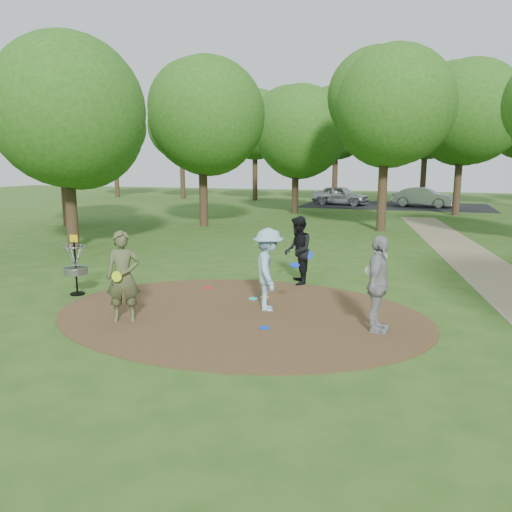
% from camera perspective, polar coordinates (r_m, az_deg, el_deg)
% --- Properties ---
extents(ground, '(100.00, 100.00, 0.00)m').
position_cam_1_polar(ground, '(11.17, -1.90, -6.65)').
color(ground, '#2D5119').
rests_on(ground, ground).
extents(dirt_clearing, '(8.40, 8.40, 0.02)m').
position_cam_1_polar(dirt_clearing, '(11.16, -1.90, -6.60)').
color(dirt_clearing, '#47301C').
rests_on(dirt_clearing, ground).
extents(parking_lot, '(14.00, 8.00, 0.01)m').
position_cam_1_polar(parking_lot, '(40.20, 15.55, 5.57)').
color(parking_lot, black).
rests_on(parking_lot, ground).
extents(player_observer_with_disc, '(0.83, 0.71, 1.93)m').
position_cam_1_polar(player_observer_with_disc, '(10.80, -14.93, -2.30)').
color(player_observer_with_disc, '#4E5632').
rests_on(player_observer_with_disc, ground).
extents(player_throwing_with_disc, '(1.31, 1.38, 1.88)m').
position_cam_1_polar(player_throwing_with_disc, '(11.23, 1.42, -1.58)').
color(player_throwing_with_disc, '#90C1D7').
rests_on(player_throwing_with_disc, ground).
extents(player_walking_with_disc, '(0.94, 1.08, 1.88)m').
position_cam_1_polar(player_walking_with_disc, '(13.70, 4.80, 0.62)').
color(player_walking_with_disc, black).
rests_on(player_walking_with_disc, ground).
extents(player_waiting_with_disc, '(0.60, 1.18, 1.94)m').
position_cam_1_polar(player_waiting_with_disc, '(10.07, 13.78, -3.17)').
color(player_waiting_with_disc, '#969799').
rests_on(player_waiting_with_disc, ground).
extents(disc_ground_cyan, '(0.22, 0.22, 0.02)m').
position_cam_1_polar(disc_ground_cyan, '(12.28, -0.31, -4.88)').
color(disc_ground_cyan, '#1CE3E2').
rests_on(disc_ground_cyan, dirt_clearing).
extents(disc_ground_blue, '(0.22, 0.22, 0.02)m').
position_cam_1_polar(disc_ground_blue, '(10.19, 0.97, -8.19)').
color(disc_ground_blue, blue).
rests_on(disc_ground_blue, dirt_clearing).
extents(disc_ground_red, '(0.22, 0.22, 0.02)m').
position_cam_1_polar(disc_ground_red, '(13.40, -5.50, -3.61)').
color(disc_ground_red, red).
rests_on(disc_ground_red, dirt_clearing).
extents(car_left, '(4.68, 2.72, 1.50)m').
position_cam_1_polar(car_left, '(39.96, 9.64, 6.85)').
color(car_left, '#ABABB2').
rests_on(car_left, ground).
extents(car_right, '(4.65, 2.51, 1.45)m').
position_cam_1_polar(car_right, '(39.69, 18.58, 6.39)').
color(car_right, '#B8BDC1').
rests_on(car_right, ground).
extents(disc_ground_orange, '(0.22, 0.22, 0.02)m').
position_cam_1_polar(disc_ground_orange, '(12.39, 0.95, -4.75)').
color(disc_ground_orange, orange).
rests_on(disc_ground_orange, dirt_clearing).
extents(disc_golf_basket, '(0.63, 0.63, 1.54)m').
position_cam_1_polar(disc_golf_basket, '(13.36, -19.96, -0.53)').
color(disc_golf_basket, black).
rests_on(disc_golf_basket, ground).
extents(tree_ring, '(37.14, 45.37, 9.26)m').
position_cam_1_polar(tree_ring, '(19.92, 12.16, 16.08)').
color(tree_ring, '#332316').
rests_on(tree_ring, ground).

